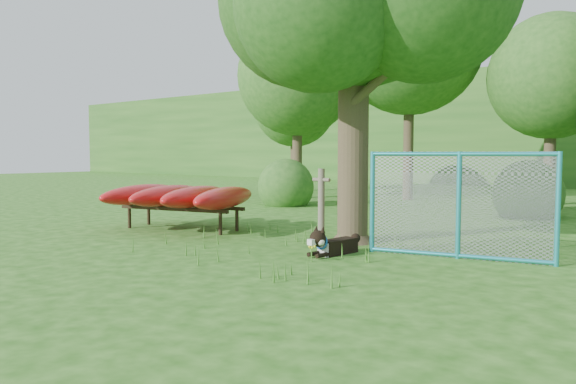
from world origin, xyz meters
The scene contains 12 objects.
ground centered at (0.00, 0.00, 0.00)m, with size 80.00×80.00×0.00m, color #1E5511.
wooden_post centered at (0.12, 2.31, 0.73)m, with size 0.37×0.13×1.38m.
kayak_rack centered at (-3.17, 1.66, 0.74)m, with size 3.73×3.33×0.96m.
husky_dog centered at (1.15, 1.16, 0.18)m, with size 0.39×1.16×0.52m.
fence_section centered at (2.88, 2.18, 0.85)m, with size 2.86×0.73×2.84m.
wildflower_clump centered at (1.23, 0.51, 0.21)m, with size 0.12×0.10×0.26m.
bg_tree_a centered at (-6.50, 10.00, 4.48)m, with size 4.40×4.40×6.70m.
bg_tree_b centered at (-3.00, 12.00, 5.61)m, with size 5.20×5.20×8.22m.
bg_tree_c centered at (1.50, 13.00, 4.11)m, with size 4.00×4.00×6.12m.
bg_tree_f centered at (-9.00, 13.00, 3.73)m, with size 3.60×3.60×5.55m.
shrub_left centered at (-5.00, 7.50, 0.00)m, with size 1.80×1.80×1.80m, color #285A1D.
shrub_mid centered at (2.00, 9.00, 0.00)m, with size 1.80×1.80×1.80m, color #285A1D.
Camera 1 is at (6.36, -6.39, 1.68)m, focal length 35.00 mm.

